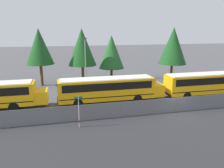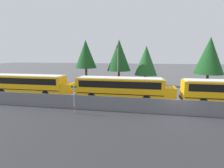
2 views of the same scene
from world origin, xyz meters
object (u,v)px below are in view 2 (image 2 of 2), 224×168
at_px(school_bus_0, 29,83).
at_px(tree_3, 209,56).
at_px(street_sign, 74,99).
at_px(tree_0, 119,55).
at_px(tree_2, 86,54).
at_px(light_pole, 118,66).
at_px(school_bus_1, 122,87).
at_px(tree_1, 146,61).

bearing_deg(school_bus_0, tree_3, 20.05).
height_order(street_sign, tree_0, tree_0).
bearing_deg(tree_2, light_pole, -18.83).
height_order(school_bus_0, school_bus_1, same).
xyz_separation_m(school_bus_0, tree_2, (5.39, 10.21, 4.25)).
bearing_deg(tree_1, school_bus_1, -104.47).
distance_m(light_pole, tree_0, 3.20).
bearing_deg(school_bus_0, tree_0, 41.59).
relative_size(school_bus_1, tree_1, 1.67).
relative_size(school_bus_1, tree_0, 1.46).
distance_m(school_bus_0, light_pole, 14.64).
xyz_separation_m(school_bus_1, tree_0, (-2.02, 10.94, 4.03)).
height_order(school_bus_1, light_pole, light_pole).
distance_m(school_bus_1, tree_1, 12.86).
xyz_separation_m(tree_0, tree_3, (15.86, -0.44, -0.04)).
bearing_deg(light_pole, tree_3, 8.04).
height_order(school_bus_0, tree_3, tree_3).
bearing_deg(school_bus_1, tree_0, 100.45).
bearing_deg(street_sign, tree_1, 68.31).
distance_m(street_sign, tree_1, 19.90).
bearing_deg(tree_0, tree_1, 12.76).
xyz_separation_m(light_pole, tree_3, (15.67, 2.21, 1.74)).
height_order(school_bus_1, street_sign, school_bus_1).
distance_m(school_bus_1, tree_0, 11.83).
relative_size(school_bus_0, tree_0, 1.46).
bearing_deg(tree_2, school_bus_1, -51.08).
xyz_separation_m(street_sign, tree_2, (-4.41, 16.71, 4.53)).
xyz_separation_m(street_sign, tree_1, (7.25, 18.24, 3.31)).
height_order(school_bus_0, street_sign, school_bus_0).
distance_m(tree_1, tree_3, 10.88).
distance_m(school_bus_1, tree_3, 17.82).
relative_size(tree_0, tree_1, 1.15).
xyz_separation_m(street_sign, light_pole, (2.30, 14.42, 2.53)).
bearing_deg(light_pole, tree_1, 37.65).
distance_m(street_sign, tree_2, 17.86).
relative_size(tree_0, tree_3, 0.98).
bearing_deg(tree_0, street_sign, -97.06).
xyz_separation_m(school_bus_1, tree_2, (-8.54, 10.57, 4.25)).
relative_size(light_pole, tree_3, 0.82).
xyz_separation_m(light_pole, tree_2, (-6.71, 2.29, 2.00)).
height_order(street_sign, tree_1, tree_1).
bearing_deg(light_pole, street_sign, -99.08).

